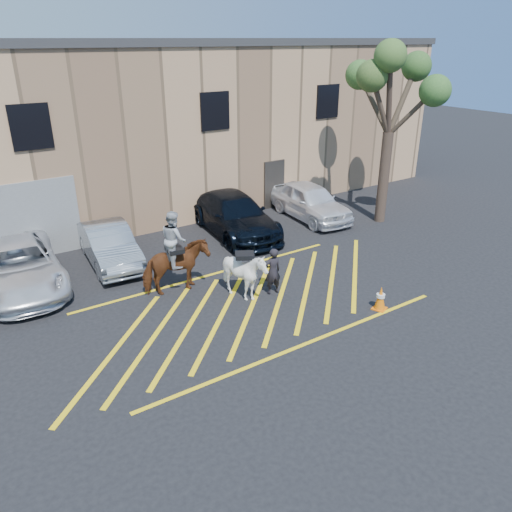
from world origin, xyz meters
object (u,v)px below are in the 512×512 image
traffic_cone (380,298)px  mounted_bay (175,261)px  car_silver_sedan (109,245)px  tree (393,83)px  car_white_suv (310,201)px  handler (273,271)px  saddled_white (245,274)px  car_blue_suv (234,215)px  car_white_pickup (19,266)px

traffic_cone → mounted_bay: bearing=136.1°
car_silver_sedan → tree: 12.44m
car_white_suv → handler: 7.32m
mounted_bay → saddled_white: mounted_bay is taller
tree → traffic_cone: bearing=-136.5°
car_silver_sedan → handler: 6.07m
car_silver_sedan → car_blue_suv: (5.19, 0.10, 0.09)m
traffic_cone → saddled_white: bearing=136.5°
tree → car_white_pickup: bearing=172.4°
saddled_white → traffic_cone: saddled_white is taller
car_white_pickup → saddled_white: saddled_white is taller
traffic_cone → tree: (5.74, 5.45, 5.33)m
car_white_pickup → traffic_cone: 11.18m
car_blue_suv → car_white_suv: car_blue_suv is taller
car_silver_sedan → car_blue_suv: size_ratio=0.77×
car_silver_sedan → tree: (11.19, -2.14, 5.00)m
handler → tree: 9.64m
car_blue_suv → traffic_cone: car_blue_suv is taller
mounted_bay → tree: (10.20, 1.16, 4.62)m
car_white_pickup → car_silver_sedan: (2.98, 0.25, -0.04)m
car_silver_sedan → traffic_cone: size_ratio=5.72×
car_white_suv → mounted_bay: size_ratio=1.70×
mounted_bay → car_silver_sedan: bearing=106.7°
car_white_pickup → mounted_bay: (3.97, -3.05, 0.34)m
car_white_pickup → mounted_bay: size_ratio=1.98×
car_white_pickup → tree: size_ratio=0.72×
handler → saddled_white: size_ratio=0.79×
saddled_white → handler: bearing=-12.2°
handler → mounted_bay: size_ratio=0.56×
mounted_bay → tree: bearing=6.5°
car_white_pickup → tree: (14.17, -1.89, 4.96)m
mounted_bay → traffic_cone: bearing=-43.9°
car_silver_sedan → handler: size_ratio=2.79×
mounted_bay → car_white_pickup: bearing=142.5°
car_white_pickup → car_silver_sedan: car_white_pickup is taller
car_white_pickup → handler: size_ratio=3.52×
car_silver_sedan → traffic_cone: car_silver_sedan is taller
handler → saddled_white: saddled_white is taller
handler → mounted_bay: mounted_bay is taller
car_white_pickup → saddled_white: (5.52, -4.57, 0.07)m
car_white_pickup → saddled_white: size_ratio=2.78×
mounted_bay → traffic_cone: mounted_bay is taller
car_blue_suv → traffic_cone: (0.26, -7.69, -0.42)m
car_white_pickup → car_white_suv: (11.89, 0.09, 0.04)m
car_silver_sedan → saddled_white: 5.45m
car_white_pickup → car_silver_sedan: bearing=8.4°
car_silver_sedan → tree: bearing=-5.7°
car_blue_suv → handler: car_blue_suv is taller
handler → mounted_bay: (-2.43, 1.71, 0.32)m
car_white_pickup → tree: 15.13m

